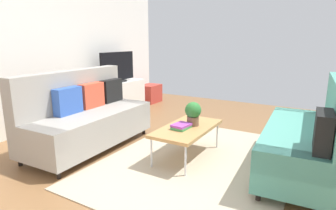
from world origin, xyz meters
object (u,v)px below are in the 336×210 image
potted_plant (193,113)px  vase_0 (96,82)px  couch_green (311,138)px  tv (118,68)px  bottle_0 (106,80)px  coffee_table (187,129)px  tv_console (118,97)px  couch_beige (86,117)px  table_book_0 (181,127)px  storage_trunk (150,93)px

potted_plant → vase_0: bearing=72.3°
couch_green → tv: tv is taller
bottle_0 → couch_green: bearing=-101.5°
coffee_table → tv_console: size_ratio=0.79×
couch_green → coffee_table: 1.45m
couch_beige → vase_0: (1.28, 1.05, 0.26)m
coffee_table → table_book_0: table_book_0 is taller
coffee_table → vase_0: vase_0 is taller
couch_beige → bottle_0: bearing=-148.7°
coffee_table → tv_console: (1.47, 2.42, -0.07)m
tv → storage_trunk: 1.32m
couch_beige → potted_plant: 1.54m
bottle_0 → storage_trunk: bearing=-2.3°
tv_console → vase_0: vase_0 is taller
couch_beige → couch_green: bearing=101.5°
couch_beige → tv_console: (1.86, 1.00, -0.13)m
coffee_table → tv: 2.87m
table_book_0 → tv: bearing=56.3°
tv → couch_beige: bearing=-152.4°
vase_0 → coffee_table: bearing=-109.9°
tv → bottle_0: tv is taller
vase_0 → bottle_0: 0.20m
storage_trunk → potted_plant: (-2.48, -2.35, 0.37)m
couch_beige → table_book_0: 1.42m
couch_green → storage_trunk: 4.39m
couch_beige → table_book_0: size_ratio=8.03×
couch_beige → vase_0: couch_beige is taller
tv → storage_trunk: size_ratio=1.92×
coffee_table → tv_console: 2.83m
vase_0 → bottle_0: (0.17, -0.09, 0.02)m
couch_beige → tv_console: bearing=-153.9°
bottle_0 → couch_beige: bearing=-146.7°
couch_green → tv: size_ratio=1.95×
couch_beige → coffee_table: (0.39, -1.42, -0.06)m
tv_console → tv: (0.00, -0.02, 0.63)m
couch_beige → table_book_0: bearing=99.6°
tv_console → vase_0: bearing=175.1°
couch_green → tv_console: bearing=69.4°
couch_beige → couch_green: (0.68, -2.84, -0.01)m
couch_green → coffee_table: size_ratio=1.77×
tv → table_book_0: size_ratio=4.17×
bottle_0 → tv_console: bearing=5.6°
table_book_0 → bottle_0: 2.64m
coffee_table → bottle_0: bearing=65.9°
table_book_0 → storage_trunk: bearing=40.5°
storage_trunk → bottle_0: (-1.51, 0.06, 0.51)m
couch_beige → tv_console: couch_beige is taller
coffee_table → bottle_0: 2.63m
potted_plant → tv_console: bearing=60.7°
potted_plant → couch_beige: bearing=108.4°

